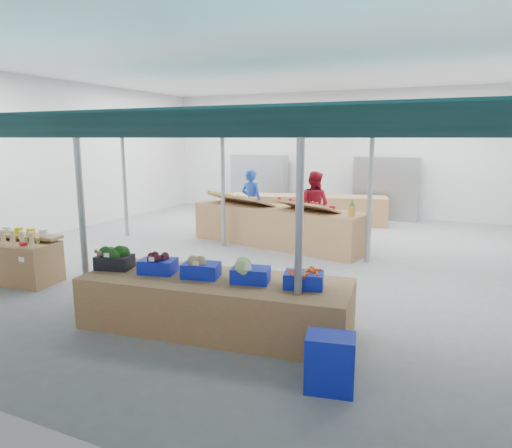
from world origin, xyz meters
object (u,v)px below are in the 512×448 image
at_px(bottle_shelf, 14,259).
at_px(fruit_counter, 277,226).
at_px(veg_counter, 215,303).
at_px(crate_stack, 330,363).
at_px(vendor_left, 251,201).
at_px(vendor_right, 314,205).

relative_size(bottle_shelf, fruit_counter, 0.40).
relative_size(veg_counter, crate_stack, 6.09).
xyz_separation_m(bottle_shelf, veg_counter, (4.46, -0.34, -0.05)).
height_order(veg_counter, crate_stack, veg_counter).
distance_m(bottle_shelf, vendor_left, 6.18).
bearing_deg(fruit_counter, vendor_right, 72.75).
xyz_separation_m(veg_counter, fruit_counter, (-1.10, 5.01, 0.12)).
xyz_separation_m(crate_stack, vendor_right, (-2.39, 7.01, 0.59)).
relative_size(bottle_shelf, vendor_left, 1.00).
relative_size(bottle_shelf, veg_counter, 0.48).
height_order(bottle_shelf, fruit_counter, bottle_shelf).
xyz_separation_m(fruit_counter, crate_stack, (2.99, -5.91, -0.17)).
bearing_deg(veg_counter, vendor_right, 87.92).
distance_m(bottle_shelf, fruit_counter, 5.76).
relative_size(veg_counter, vendor_right, 2.09).
relative_size(crate_stack, vendor_left, 0.34).
bearing_deg(vendor_right, veg_counter, 106.04).
bearing_deg(bottle_shelf, vendor_right, 48.37).
bearing_deg(crate_stack, fruit_counter, 116.82).
xyz_separation_m(vendor_left, vendor_right, (1.80, 0.00, 0.00)).
bearing_deg(fruit_counter, bottle_shelf, -114.38).
xyz_separation_m(veg_counter, crate_stack, (1.89, -0.90, -0.06)).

